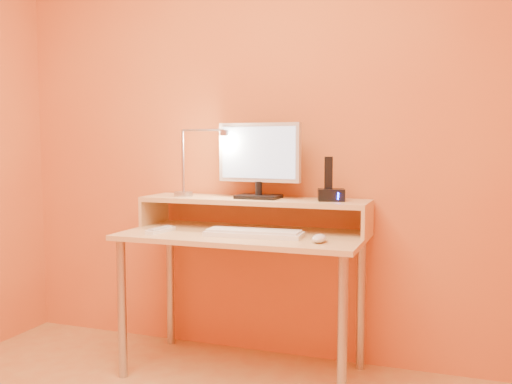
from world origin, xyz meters
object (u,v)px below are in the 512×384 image
at_px(phone_dock, 331,195).
at_px(mouse, 319,238).
at_px(keyboard, 254,234).
at_px(remote_control, 161,230).
at_px(monitor_panel, 259,152).
at_px(lamp_base, 183,194).

xyz_separation_m(phone_dock, mouse, (0.01, -0.29, -0.17)).
xyz_separation_m(keyboard, mouse, (0.34, -0.06, 0.01)).
bearing_deg(remote_control, keyboard, 12.47).
distance_m(keyboard, remote_control, 0.48).
height_order(monitor_panel, remote_control, monitor_panel).
bearing_deg(remote_control, mouse, 6.16).
height_order(keyboard, remote_control, keyboard).
height_order(keyboard, mouse, mouse).
bearing_deg(monitor_panel, phone_dock, 2.68).
height_order(phone_dock, mouse, phone_dock).
xyz_separation_m(phone_dock, remote_control, (-0.81, -0.27, -0.18)).
bearing_deg(keyboard, monitor_panel, 100.05).
distance_m(monitor_panel, remote_control, 0.64).
bearing_deg(remote_control, monitor_panel, 40.74).
relative_size(phone_dock, mouse, 1.16).
relative_size(monitor_panel, keyboard, 0.95).
xyz_separation_m(lamp_base, keyboard, (0.48, -0.20, -0.16)).
distance_m(keyboard, mouse, 0.34).
bearing_deg(lamp_base, mouse, -17.75).
bearing_deg(mouse, phone_dock, 93.64).
distance_m(monitor_panel, lamp_base, 0.48).
distance_m(phone_dock, mouse, 0.34).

